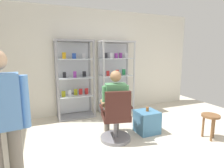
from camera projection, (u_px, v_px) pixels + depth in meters
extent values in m
cube|color=silver|center=(93.00, 62.00, 4.78)|extent=(6.00, 0.10, 2.70)
cylinder|color=gray|center=(58.00, 82.00, 4.03)|extent=(0.05, 0.05, 1.90)
cylinder|color=gray|center=(94.00, 80.00, 4.35)|extent=(0.05, 0.05, 1.90)
cylinder|color=gray|center=(56.00, 80.00, 4.40)|extent=(0.05, 0.05, 1.90)
cylinder|color=gray|center=(90.00, 78.00, 4.71)|extent=(0.05, 0.05, 1.90)
cube|color=gray|center=(74.00, 41.00, 4.21)|extent=(0.90, 0.45, 0.04)
cube|color=gray|center=(76.00, 116.00, 4.53)|extent=(0.90, 0.45, 0.04)
cube|color=silver|center=(73.00, 79.00, 4.57)|extent=(0.84, 0.02, 1.80)
cube|color=silver|center=(76.00, 96.00, 4.44)|extent=(0.82, 0.39, 0.02)
cube|color=#999919|center=(64.00, 94.00, 4.28)|extent=(0.09, 0.04, 0.14)
cube|color=silver|center=(70.00, 93.00, 4.35)|extent=(0.08, 0.04, 0.14)
cube|color=#999919|center=(76.00, 92.00, 4.46)|extent=(0.09, 0.04, 0.15)
cube|color=red|center=(81.00, 92.00, 4.52)|extent=(0.09, 0.04, 0.14)
cube|color=red|center=(87.00, 91.00, 4.57)|extent=(0.09, 0.05, 0.15)
cube|color=silver|center=(75.00, 78.00, 4.37)|extent=(0.82, 0.39, 0.02)
cube|color=black|center=(64.00, 75.00, 4.29)|extent=(0.08, 0.04, 0.14)
cube|color=purple|center=(75.00, 74.00, 4.32)|extent=(0.08, 0.05, 0.15)
cube|color=black|center=(84.00, 74.00, 4.48)|extent=(0.09, 0.05, 0.13)
cube|color=silver|center=(74.00, 59.00, 4.29)|extent=(0.82, 0.39, 0.02)
cube|color=gold|center=(64.00, 56.00, 4.21)|extent=(0.08, 0.05, 0.15)
cube|color=#264CB2|center=(74.00, 56.00, 4.26)|extent=(0.09, 0.04, 0.13)
cube|color=silver|center=(84.00, 56.00, 4.40)|extent=(0.08, 0.05, 0.12)
cylinder|color=#B7B7BC|center=(104.00, 79.00, 4.44)|extent=(0.05, 0.05, 1.90)
cylinder|color=#B7B7BC|center=(134.00, 78.00, 4.75)|extent=(0.05, 0.05, 1.90)
cylinder|color=#B7B7BC|center=(99.00, 77.00, 4.81)|extent=(0.05, 0.05, 1.90)
cylinder|color=#B7B7BC|center=(127.00, 76.00, 5.12)|extent=(0.05, 0.05, 1.90)
cube|color=#B7B7BC|center=(116.00, 42.00, 4.62)|extent=(0.90, 0.45, 0.04)
cube|color=#B7B7BC|center=(116.00, 111.00, 4.94)|extent=(0.90, 0.45, 0.04)
cube|color=silver|center=(113.00, 76.00, 4.98)|extent=(0.84, 0.02, 1.80)
cube|color=silver|center=(116.00, 92.00, 4.85)|extent=(0.82, 0.39, 0.02)
cube|color=silver|center=(109.00, 90.00, 4.71)|extent=(0.08, 0.05, 0.13)
cube|color=red|center=(116.00, 89.00, 4.84)|extent=(0.08, 0.04, 0.14)
cube|color=silver|center=(124.00, 88.00, 4.93)|extent=(0.09, 0.04, 0.15)
cube|color=silver|center=(116.00, 76.00, 4.77)|extent=(0.82, 0.39, 0.02)
cube|color=red|center=(108.00, 73.00, 4.68)|extent=(0.08, 0.04, 0.13)
cube|color=red|center=(117.00, 73.00, 4.72)|extent=(0.08, 0.05, 0.15)
cube|color=#268C4C|center=(124.00, 72.00, 4.88)|extent=(0.09, 0.05, 0.15)
cube|color=silver|center=(116.00, 59.00, 4.69)|extent=(0.82, 0.39, 0.02)
cube|color=black|center=(106.00, 56.00, 4.57)|extent=(0.08, 0.05, 0.14)
cube|color=silver|center=(111.00, 56.00, 4.62)|extent=(0.09, 0.05, 0.13)
cube|color=purple|center=(116.00, 56.00, 4.69)|extent=(0.08, 0.06, 0.13)
cube|color=purple|center=(121.00, 55.00, 4.77)|extent=(0.08, 0.04, 0.14)
cube|color=silver|center=(126.00, 56.00, 4.81)|extent=(0.09, 0.04, 0.13)
cylinder|color=slate|center=(115.00, 138.00, 3.34)|extent=(0.56, 0.56, 0.06)
cylinder|color=slate|center=(115.00, 128.00, 3.31)|extent=(0.07, 0.07, 0.41)
cube|color=#3F1E19|center=(115.00, 116.00, 3.27)|extent=(0.57, 0.57, 0.10)
cube|color=#3F1E19|center=(118.00, 105.00, 3.02)|extent=(0.45, 0.17, 0.45)
cube|color=#3F1E19|center=(129.00, 106.00, 3.28)|extent=(0.10, 0.30, 0.04)
cube|color=#3F1E19|center=(101.00, 107.00, 3.19)|extent=(0.10, 0.30, 0.04)
cylinder|color=slate|center=(119.00, 107.00, 3.46)|extent=(0.22, 0.42, 0.14)
cylinder|color=slate|center=(116.00, 117.00, 3.70)|extent=(0.11, 0.11, 0.56)
cylinder|color=slate|center=(108.00, 108.00, 3.43)|extent=(0.22, 0.42, 0.14)
cylinder|color=slate|center=(107.00, 118.00, 3.67)|extent=(0.11, 0.11, 0.56)
cube|color=#4C8C59|center=(116.00, 97.00, 3.21)|extent=(0.40, 0.29, 0.50)
sphere|color=#99704C|center=(116.00, 76.00, 3.14)|extent=(0.20, 0.20, 0.20)
cylinder|color=#4C8C59|center=(126.00, 93.00, 3.23)|extent=(0.09, 0.09, 0.28)
cylinder|color=#99704C|center=(124.00, 102.00, 3.44)|extent=(0.14, 0.31, 0.08)
cylinder|color=#4C8C59|center=(104.00, 94.00, 3.16)|extent=(0.09, 0.09, 0.28)
cylinder|color=#99704C|center=(103.00, 103.00, 3.37)|extent=(0.14, 0.31, 0.08)
cube|color=teal|center=(147.00, 122.00, 3.62)|extent=(0.42, 0.41, 0.45)
cylinder|color=brown|center=(147.00, 109.00, 3.57)|extent=(0.06, 0.06, 0.08)
cylinder|color=slate|center=(17.00, 165.00, 1.90)|extent=(0.13, 0.13, 0.85)
cylinder|color=#598CCC|center=(25.00, 102.00, 1.84)|extent=(0.09, 0.09, 0.55)
cube|color=#598CCC|center=(0.00, 102.00, 1.74)|extent=(0.38, 0.26, 0.55)
cylinder|color=brown|center=(211.00, 116.00, 3.31)|extent=(0.32, 0.32, 0.04)
cylinder|color=brown|center=(214.00, 127.00, 3.39)|extent=(0.04, 0.04, 0.43)
cylinder|color=brown|center=(203.00, 126.00, 3.42)|extent=(0.04, 0.04, 0.43)
cylinder|color=brown|center=(212.00, 130.00, 3.25)|extent=(0.04, 0.04, 0.43)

